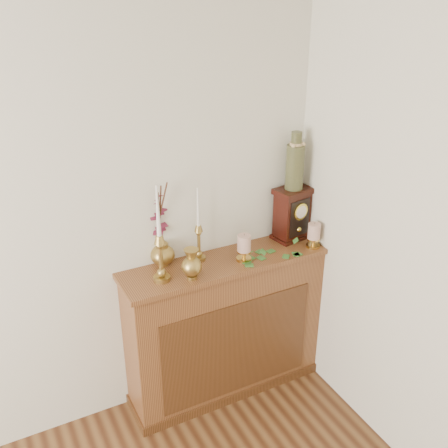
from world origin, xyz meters
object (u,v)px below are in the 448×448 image
mantel_clock (292,214)px  bud_vase (192,264)px  ceramic_vase (295,164)px  ginger_jar (159,226)px  candlestick_left (160,251)px  candlestick_center (199,237)px

mantel_clock → bud_vase: bearing=-177.2°
ceramic_vase → mantel_clock: bearing=-80.5°
mantel_clock → ginger_jar: bearing=164.7°
ginger_jar → mantel_clock: ginger_jar is taller
candlestick_left → ceramic_vase: bearing=6.5°
candlestick_center → bud_vase: (-0.12, -0.17, -0.06)m
candlestick_center → bud_vase: 0.22m
candlestick_left → candlestick_center: 0.30m
mantel_clock → candlestick_left: bearing=176.9°
bud_vase → mantel_clock: (0.74, 0.16, 0.07)m
candlestick_center → ceramic_vase: bearing=-1.0°
candlestick_center → mantel_clock: 0.62m
candlestick_left → bud_vase: candlestick_left is taller
candlestick_center → ginger_jar: 0.23m
bud_vase → ginger_jar: bearing=108.1°
bud_vase → ceramic_vase: bearing=12.5°
bud_vase → mantel_clock: mantel_clock is taller
bud_vase → mantel_clock: 0.77m
bud_vase → ceramic_vase: 0.86m
candlestick_left → candlestick_center: (0.27, 0.11, -0.03)m
bud_vase → mantel_clock: bearing=12.2°
candlestick_left → bud_vase: (0.15, -0.06, -0.09)m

